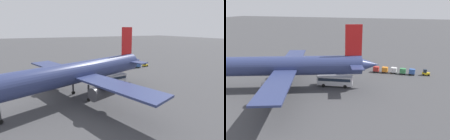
# 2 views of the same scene
# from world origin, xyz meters

# --- Properties ---
(ground_plane) EXTENTS (600.00, 600.00, 0.00)m
(ground_plane) POSITION_xyz_m (0.00, 0.00, 0.00)
(ground_plane) COLOR #424244
(airplane) EXTENTS (53.74, 46.87, 18.14)m
(airplane) POSITION_xyz_m (11.44, 33.56, 6.82)
(airplane) COLOR navy
(airplane) RESTS_ON ground
(shuttle_bus_near) EXTENTS (10.32, 8.21, 3.23)m
(shuttle_bus_near) POSITION_xyz_m (7.81, 7.93, 1.94)
(shuttle_bus_near) COLOR silver
(shuttle_bus_near) RESTS_ON ground
(shuttle_bus_far) EXTENTS (10.57, 4.22, 3.22)m
(shuttle_bus_far) POSITION_xyz_m (-2.04, 26.74, 1.93)
(shuttle_bus_far) COLOR silver
(shuttle_bus_far) RESTS_ON ground
(baggage_tug) EXTENTS (2.46, 1.73, 2.10)m
(baggage_tug) POSITION_xyz_m (-28.50, 8.12, 0.94)
(baggage_tug) COLOR gold
(baggage_tug) RESTS_ON ground
(worker_person) EXTENTS (0.38, 0.38, 1.74)m
(worker_person) POSITION_xyz_m (-5.32, -0.95, 0.87)
(worker_person) COLOR #1E1E2D
(worker_person) RESTS_ON ground
(cargo_cart_blue) EXTENTS (2.20, 1.94, 2.06)m
(cargo_cart_blue) POSITION_xyz_m (-24.08, 8.89, 1.19)
(cargo_cart_blue) COLOR #38383D
(cargo_cart_blue) RESTS_ON ground
(cargo_cart_green) EXTENTS (2.20, 1.94, 2.06)m
(cargo_cart_green) POSITION_xyz_m (-21.05, 9.10, 1.19)
(cargo_cart_green) COLOR #38383D
(cargo_cart_green) RESTS_ON ground
(cargo_cart_white) EXTENTS (2.20, 1.94, 2.06)m
(cargo_cart_white) POSITION_xyz_m (-18.01, 8.87, 1.19)
(cargo_cart_white) COLOR #38383D
(cargo_cart_white) RESTS_ON ground
(cargo_cart_orange) EXTENTS (2.20, 1.94, 2.06)m
(cargo_cart_orange) POSITION_xyz_m (-14.98, 9.19, 1.19)
(cargo_cart_orange) COLOR #38383D
(cargo_cart_orange) RESTS_ON ground
(cargo_cart_red) EXTENTS (2.20, 1.94, 2.06)m
(cargo_cart_red) POSITION_xyz_m (-11.94, 9.44, 1.19)
(cargo_cart_red) COLOR #38383D
(cargo_cart_red) RESTS_ON ground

